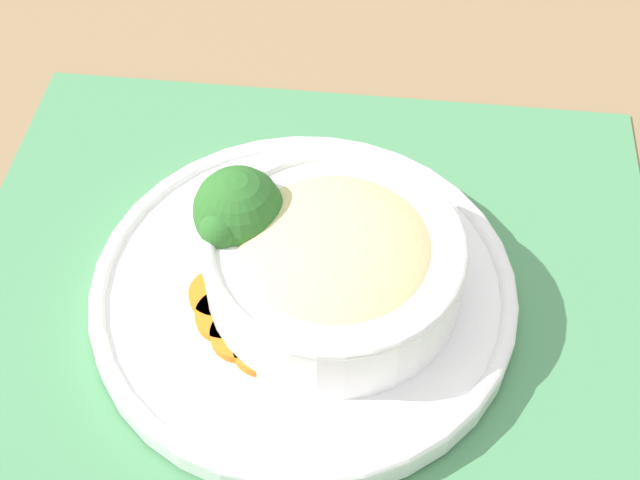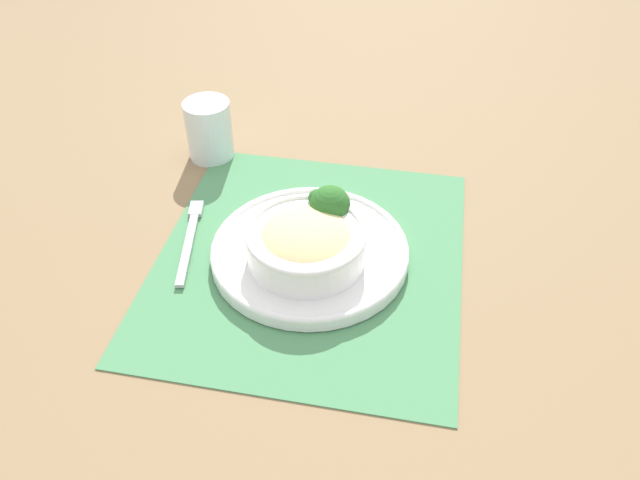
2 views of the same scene
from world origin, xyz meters
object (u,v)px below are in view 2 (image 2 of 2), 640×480
(water_glass, at_px, (210,133))
(bowl, at_px, (309,242))
(fork, at_px, (191,233))
(broccoli_floret, at_px, (330,206))

(water_glass, bearing_deg, bowl, -46.56)
(water_glass, relative_size, fork, 0.56)
(bowl, bearing_deg, broccoli_floret, 76.81)
(broccoli_floret, distance_m, water_glass, 0.30)
(bowl, bearing_deg, fork, 170.87)
(broccoli_floret, xyz_separation_m, fork, (-0.20, -0.03, -0.06))
(broccoli_floret, height_order, water_glass, water_glass)
(broccoli_floret, distance_m, fork, 0.21)
(broccoli_floret, xyz_separation_m, water_glass, (-0.24, 0.18, -0.02))
(broccoli_floret, relative_size, water_glass, 0.74)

